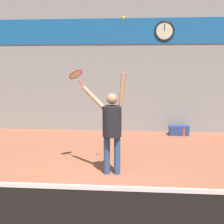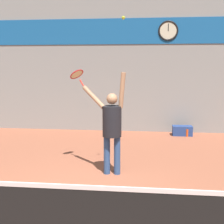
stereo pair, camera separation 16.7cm
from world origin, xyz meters
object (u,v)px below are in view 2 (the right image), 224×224
(tennis_racket, at_px, (77,75))
(water_bottle, at_px, (187,133))
(scoreboard_clock, at_px, (168,31))
(tennis_player, at_px, (112,124))
(tennis_ball, at_px, (123,18))
(equipment_bag, at_px, (182,131))

(tennis_racket, bearing_deg, water_bottle, 48.76)
(scoreboard_clock, relative_size, tennis_player, 0.31)
(tennis_player, xyz_separation_m, tennis_ball, (0.23, -0.04, 2.05))
(water_bottle, bearing_deg, scoreboard_clock, 136.34)
(tennis_player, relative_size, tennis_racket, 5.14)
(tennis_player, height_order, tennis_racket, tennis_racket)
(scoreboard_clock, bearing_deg, equipment_bag, -42.51)
(water_bottle, height_order, equipment_bag, equipment_bag)
(tennis_ball, height_order, water_bottle, tennis_ball)
(tennis_ball, relative_size, equipment_bag, 0.11)
(water_bottle, bearing_deg, tennis_player, -118.31)
(tennis_player, xyz_separation_m, water_bottle, (1.95, 3.63, -0.91))
(tennis_player, xyz_separation_m, equipment_bag, (1.82, 3.77, -0.89))
(scoreboard_clock, relative_size, water_bottle, 2.31)
(tennis_racket, height_order, tennis_ball, tennis_ball)
(scoreboard_clock, distance_m, water_bottle, 3.29)
(tennis_racket, bearing_deg, tennis_player, -31.28)
(tennis_player, distance_m, water_bottle, 4.22)
(tennis_player, bearing_deg, equipment_bag, 64.22)
(tennis_racket, distance_m, tennis_ball, 1.59)
(equipment_bag, bearing_deg, tennis_racket, -128.59)
(water_bottle, bearing_deg, tennis_ball, -115.24)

